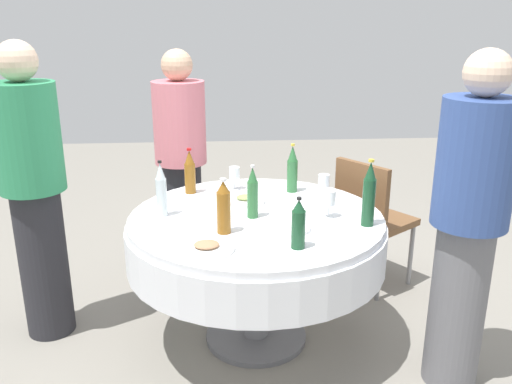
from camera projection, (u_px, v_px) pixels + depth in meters
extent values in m
plane|color=gray|center=(256.00, 338.00, 3.04)|extent=(10.00, 10.00, 0.00)
cylinder|color=white|center=(256.00, 219.00, 2.81)|extent=(1.33, 1.33, 0.04)
cylinder|color=white|center=(256.00, 242.00, 2.85)|extent=(1.36, 1.36, 0.22)
cylinder|color=slate|center=(256.00, 300.00, 2.96)|extent=(0.14, 0.14, 0.48)
cylinder|color=slate|center=(256.00, 336.00, 3.03)|extent=(0.56, 0.56, 0.03)
cylinder|color=silver|center=(162.00, 197.00, 2.77)|extent=(0.06, 0.06, 0.20)
cone|color=silver|center=(160.00, 171.00, 2.72)|extent=(0.05, 0.05, 0.08)
cylinder|color=black|center=(160.00, 162.00, 2.71)|extent=(0.02, 0.02, 0.01)
cylinder|color=#2D6B38|center=(253.00, 200.00, 2.75)|extent=(0.06, 0.06, 0.19)
cone|color=#2D6B38|center=(253.00, 175.00, 2.71)|extent=(0.05, 0.05, 0.08)
cylinder|color=silver|center=(253.00, 166.00, 2.69)|extent=(0.02, 0.02, 0.01)
cylinder|color=#2D6B38|center=(292.00, 176.00, 3.15)|extent=(0.06, 0.06, 0.19)
cone|color=#2D6B38|center=(293.00, 153.00, 3.11)|extent=(0.06, 0.06, 0.09)
cylinder|color=gold|center=(293.00, 145.00, 3.09)|extent=(0.02, 0.02, 0.01)
cylinder|color=#8C5619|center=(224.00, 213.00, 2.55)|extent=(0.07, 0.07, 0.20)
cone|color=#8C5619|center=(223.00, 186.00, 2.51)|extent=(0.06, 0.06, 0.06)
cylinder|color=silver|center=(223.00, 180.00, 2.50)|extent=(0.03, 0.03, 0.01)
cylinder|color=#194728|center=(298.00, 230.00, 2.39)|extent=(0.06, 0.06, 0.18)
cone|color=#194728|center=(299.00, 205.00, 2.35)|extent=(0.06, 0.06, 0.05)
cylinder|color=black|center=(299.00, 198.00, 2.34)|extent=(0.02, 0.02, 0.01)
cylinder|color=#8C5619|center=(190.00, 178.00, 3.13)|extent=(0.06, 0.06, 0.18)
cone|color=#8C5619|center=(189.00, 157.00, 3.09)|extent=(0.06, 0.06, 0.08)
cylinder|color=red|center=(189.00, 149.00, 3.08)|extent=(0.03, 0.03, 0.01)
cylinder|color=#194728|center=(369.00, 203.00, 2.64)|extent=(0.06, 0.06, 0.24)
cone|color=#194728|center=(371.00, 171.00, 2.59)|extent=(0.06, 0.06, 0.09)
cylinder|color=gold|center=(371.00, 161.00, 2.57)|extent=(0.03, 0.03, 0.01)
cylinder|color=white|center=(328.00, 217.00, 2.78)|extent=(0.06, 0.06, 0.00)
cylinder|color=white|center=(328.00, 210.00, 2.77)|extent=(0.01, 0.01, 0.07)
cylinder|color=white|center=(329.00, 198.00, 2.74)|extent=(0.07, 0.07, 0.07)
cylinder|color=maroon|center=(329.00, 201.00, 2.75)|extent=(0.06, 0.06, 0.03)
cylinder|color=white|center=(323.00, 198.00, 3.06)|extent=(0.06, 0.06, 0.00)
cylinder|color=white|center=(323.00, 192.00, 3.04)|extent=(0.01, 0.01, 0.07)
cylinder|color=white|center=(324.00, 180.00, 3.02)|extent=(0.06, 0.06, 0.07)
cylinder|color=maroon|center=(324.00, 184.00, 3.03)|extent=(0.05, 0.05, 0.03)
cylinder|color=white|center=(235.00, 189.00, 3.22)|extent=(0.06, 0.06, 0.00)
cylinder|color=white|center=(234.00, 183.00, 3.21)|extent=(0.01, 0.01, 0.06)
cylinder|color=white|center=(234.00, 173.00, 3.19)|extent=(0.06, 0.06, 0.07)
cylinder|color=white|center=(289.00, 228.00, 2.62)|extent=(0.21, 0.21, 0.02)
cylinder|color=white|center=(245.00, 200.00, 3.00)|extent=(0.22, 0.22, 0.02)
ellipsoid|color=#8C9E59|center=(245.00, 197.00, 3.00)|extent=(0.10, 0.09, 0.02)
cylinder|color=white|center=(207.00, 248.00, 2.39)|extent=(0.25, 0.25, 0.02)
ellipsoid|color=tan|center=(207.00, 245.00, 2.38)|extent=(0.11, 0.10, 0.02)
cube|color=silver|center=(205.00, 221.00, 2.72)|extent=(0.11, 0.16, 0.00)
cube|color=silver|center=(173.00, 232.00, 2.58)|extent=(0.18, 0.07, 0.00)
cube|color=silver|center=(295.00, 207.00, 2.91)|extent=(0.17, 0.08, 0.00)
cylinder|color=#26262B|center=(44.00, 263.00, 2.99)|extent=(0.26, 0.26, 0.85)
cylinder|color=#2D8C59|center=(27.00, 138.00, 2.77)|extent=(0.34, 0.34, 0.56)
sphere|color=beige|center=(16.00, 61.00, 2.64)|extent=(0.21, 0.21, 0.21)
cylinder|color=#26262B|center=(184.00, 219.00, 3.70)|extent=(0.26, 0.26, 0.80)
cylinder|color=#D8727F|center=(179.00, 123.00, 3.49)|extent=(0.34, 0.34, 0.53)
sphere|color=#D8AD8C|center=(177.00, 65.00, 3.38)|extent=(0.20, 0.20, 0.20)
cylinder|color=slate|center=(457.00, 305.00, 2.57)|extent=(0.26, 0.26, 0.83)
cylinder|color=#334C8C|center=(476.00, 163.00, 2.35)|extent=(0.34, 0.34, 0.57)
sphere|color=beige|center=(488.00, 73.00, 2.23)|extent=(0.20, 0.20, 0.20)
cube|color=brown|center=(377.00, 221.00, 3.53)|extent=(0.56, 0.56, 0.04)
cube|color=brown|center=(361.00, 196.00, 3.35)|extent=(0.27, 0.35, 0.42)
cylinder|color=gray|center=(411.00, 255.00, 3.58)|extent=(0.03, 0.03, 0.43)
cylinder|color=gray|center=(370.00, 239.00, 3.83)|extent=(0.03, 0.03, 0.43)
cylinder|color=gray|center=(379.00, 269.00, 3.38)|extent=(0.03, 0.03, 0.43)
cylinder|color=gray|center=(338.00, 252.00, 3.62)|extent=(0.03, 0.03, 0.43)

